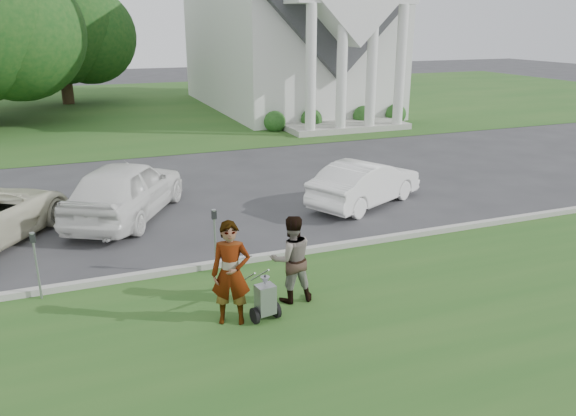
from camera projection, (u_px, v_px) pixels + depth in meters
ground at (284, 268)px, 12.39m from camera, size 120.00×120.00×0.00m
grass_strip at (345, 334)px, 9.74m from camera, size 80.00×7.00×0.01m
church_lawn at (135, 107)px, 36.29m from camera, size 80.00×30.00×0.01m
curb at (275, 255)px, 12.86m from camera, size 80.00×0.18×0.15m
church at (287, 9)px, 34.09m from camera, size 9.19×19.00×24.10m
tree_back at (60, 30)px, 36.07m from camera, size 9.61×7.60×8.89m
striping_cart at (265, 300)px, 10.08m from camera, size 0.57×1.06×0.94m
person_left at (231, 274)px, 9.84m from camera, size 0.81×0.68×1.91m
person_right at (291, 260)px, 10.66m from camera, size 0.88×0.71×1.73m
parking_meter_near at (215, 234)px, 11.85m from camera, size 0.10×0.09×1.44m
parking_meter_far at (36, 258)px, 10.71m from camera, size 0.10×0.09×1.39m
car_b at (126, 189)px, 15.34m from camera, size 4.04×5.14×1.64m
car_d at (365, 183)px, 16.54m from camera, size 4.21×3.06×1.32m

